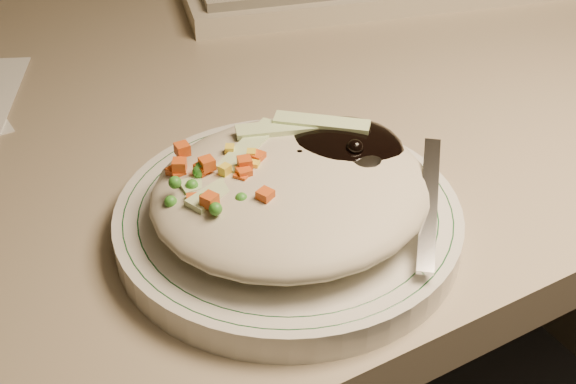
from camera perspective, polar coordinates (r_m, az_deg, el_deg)
desk at (r=0.86m, az=-3.72°, el=-3.79°), size 1.40×0.70×0.74m
plate at (r=0.56m, az=0.00°, el=-2.14°), size 0.24×0.24×0.02m
plate_rim at (r=0.55m, az=-0.00°, el=-1.33°), size 0.23×0.23×0.00m
meal at (r=0.54m, az=0.43°, el=0.57°), size 0.21×0.19×0.05m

